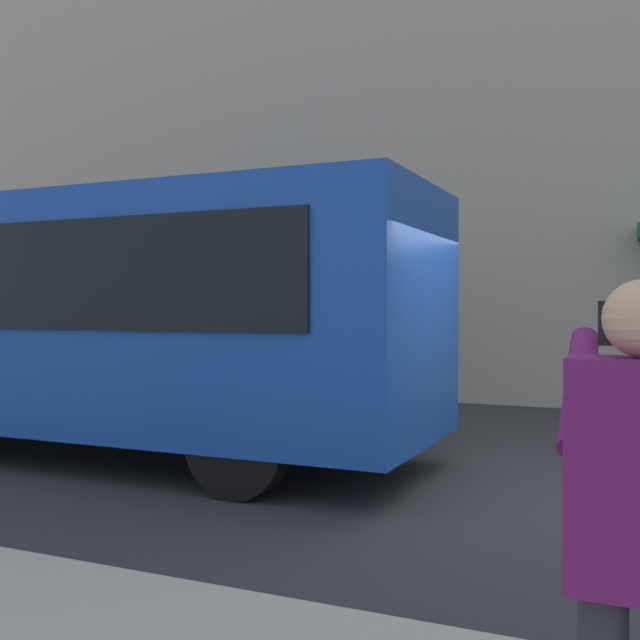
# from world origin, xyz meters

# --- Properties ---
(ground_plane) EXTENTS (60.00, 60.00, 0.00)m
(ground_plane) POSITION_xyz_m (0.00, 0.00, 0.00)
(ground_plane) COLOR #2B2B2D
(building_facade_far) EXTENTS (28.00, 1.55, 12.00)m
(building_facade_far) POSITION_xyz_m (-0.02, -6.80, 5.99)
(building_facade_far) COLOR #A89E8E
(building_facade_far) RESTS_ON ground_plane
(red_bus) EXTENTS (9.05, 2.54, 3.08)m
(red_bus) POSITION_xyz_m (5.01, 0.16, 1.68)
(red_bus) COLOR #1947AD
(red_bus) RESTS_ON ground_plane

